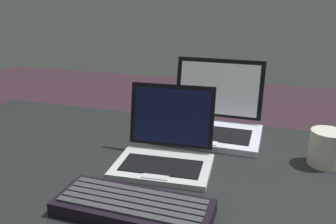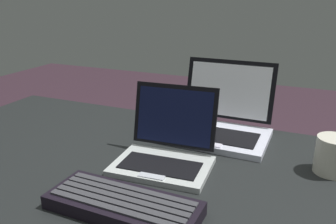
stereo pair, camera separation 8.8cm
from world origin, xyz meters
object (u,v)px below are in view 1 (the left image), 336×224
(laptop_front, at_px, (165,150))
(laptop_rear, at_px, (212,120))
(coffee_mug, at_px, (327,148))
(external_keyboard, at_px, (133,207))

(laptop_front, xyz_separation_m, laptop_rear, (0.08, 0.25, 0.00))
(coffee_mug, bearing_deg, laptop_rear, 158.67)
(laptop_rear, distance_m, coffee_mug, 0.36)
(laptop_rear, bearing_deg, laptop_front, -107.65)
(laptop_front, height_order, laptop_rear, laptop_rear)
(external_keyboard, bearing_deg, coffee_mug, 41.32)
(laptop_rear, xyz_separation_m, coffee_mug, (0.33, -0.13, 0.00))
(laptop_front, xyz_separation_m, external_keyboard, (0.00, -0.24, -0.02))
(laptop_front, bearing_deg, coffee_mug, 16.65)
(laptop_front, distance_m, laptop_rear, 0.27)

